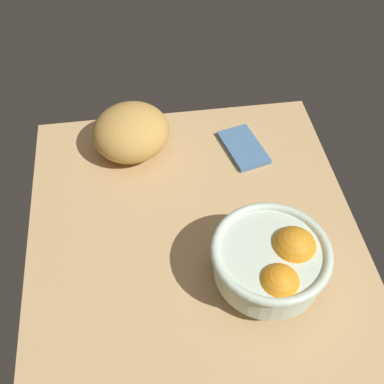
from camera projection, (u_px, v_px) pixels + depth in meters
ground_plane at (196, 248)px, 94.28cm from camera, size 77.36×64.51×3.00cm
fruit_bowl at (273, 262)px, 82.74cm from camera, size 20.54×20.54×12.02cm
bread_loaf at (131, 132)px, 105.37cm from camera, size 21.08×21.57×10.97cm
napkin_folded at (243, 147)px, 109.29cm from camera, size 14.30×10.37×1.13cm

